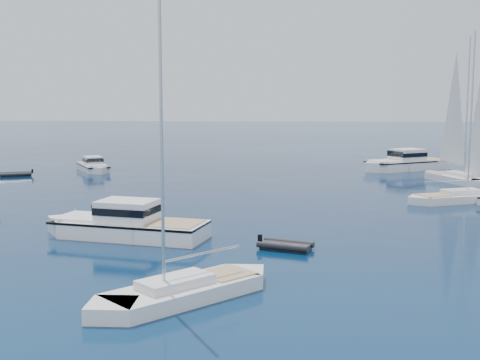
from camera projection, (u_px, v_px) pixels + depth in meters
The scene contains 9 objects.
ground at pixel (243, 303), 27.01m from camera, with size 400.00×400.00×0.00m, color navy.
motor_cruiser_centre at pixel (125, 237), 39.75m from camera, with size 3.53×11.55×3.03m, color white, non-canonical shape.
motor_cruiser_distant at pixel (405, 170), 76.07m from camera, with size 3.77×12.33×3.24m, color white, non-canonical shape.
motor_cruiser_horizon at pixel (94, 171), 74.93m from camera, with size 2.59×8.45×2.22m, color silver, non-canonical shape.
sailboat_fore at pixel (183, 299), 27.57m from camera, with size 2.65×10.21×15.01m, color silver, non-canonical shape.
sailboat_centre at pixel (457, 202), 52.97m from camera, with size 2.60×10.01×14.72m, color white, non-canonical shape.
sailboat_sails_r at pixel (457, 182), 65.16m from camera, with size 2.70×10.39×15.27m, color white, non-canonical shape.
tender_grey_near at pixel (286, 249), 36.53m from camera, with size 1.81×3.21×0.95m, color black, non-canonical shape.
tender_grey_far at pixel (16, 176), 70.00m from camera, with size 1.95×3.54×0.95m, color black, non-canonical shape.
Camera 1 is at (1.55, -26.03, 8.81)m, focal length 47.17 mm.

